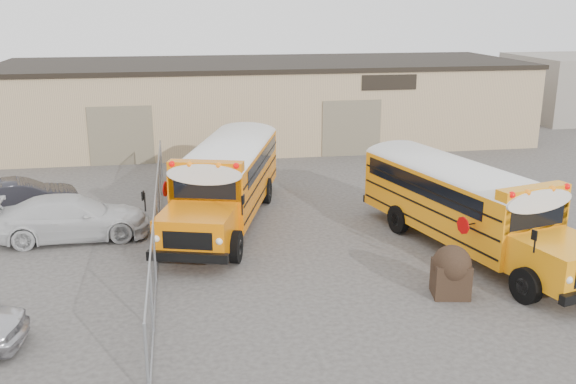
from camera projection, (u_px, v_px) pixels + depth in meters
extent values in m
plane|color=#3D3A38|center=(353.00, 269.00, 19.89)|extent=(120.00, 120.00, 0.00)
cube|color=#967A5D|center=(264.00, 102.00, 38.16)|extent=(30.00, 10.00, 4.50)
cube|color=black|center=(264.00, 63.00, 37.51)|extent=(30.20, 10.20, 0.25)
cube|color=black|center=(389.00, 82.00, 33.93)|extent=(3.00, 0.08, 0.80)
cube|color=#7C7358|center=(121.00, 136.00, 32.31)|extent=(3.20, 0.08, 3.00)
cube|color=#7C7358|center=(351.00, 128.00, 34.28)|extent=(3.20, 0.08, 3.00)
cylinder|color=gray|center=(147.00, 363.00, 12.98)|extent=(0.07, 0.07, 1.80)
cylinder|color=gray|center=(151.00, 299.00, 15.81)|extent=(0.07, 0.07, 1.80)
cylinder|color=gray|center=(155.00, 254.00, 18.65)|extent=(0.07, 0.07, 1.80)
cylinder|color=gray|center=(157.00, 221.00, 21.48)|extent=(0.07, 0.07, 1.80)
cylinder|color=gray|center=(159.00, 196.00, 24.32)|extent=(0.07, 0.07, 1.80)
cylinder|color=gray|center=(160.00, 176.00, 27.15)|extent=(0.07, 0.07, 1.80)
cylinder|color=gray|center=(161.00, 159.00, 29.99)|extent=(0.07, 0.07, 1.80)
cylinder|color=gray|center=(155.00, 196.00, 21.23)|extent=(0.05, 18.00, 0.05)
cylinder|color=gray|center=(158.00, 245.00, 21.72)|extent=(0.05, 18.00, 0.05)
cube|color=gray|center=(157.00, 221.00, 21.48)|extent=(0.02, 18.00, 1.70)
cube|color=orange|center=(256.00, 142.00, 30.47)|extent=(4.65, 8.09, 2.07)
cube|color=orange|center=(236.00, 179.00, 25.88)|extent=(2.78, 2.78, 1.16)
cube|color=black|center=(241.00, 148.00, 26.67)|extent=(2.00, 0.66, 0.76)
cube|color=silver|center=(256.00, 118.00, 30.14)|extent=(4.67, 8.17, 0.40)
cube|color=orange|center=(241.00, 131.00, 26.71)|extent=(2.52, 1.20, 0.36)
sphere|color=#E50705|center=(215.00, 129.00, 26.58)|extent=(0.20, 0.20, 0.20)
sphere|color=#E50705|center=(266.00, 130.00, 26.33)|extent=(0.20, 0.20, 0.20)
sphere|color=orange|center=(229.00, 129.00, 26.51)|extent=(0.20, 0.20, 0.20)
sphere|color=orange|center=(252.00, 130.00, 26.40)|extent=(0.20, 0.20, 0.20)
cube|color=black|center=(230.00, 198.00, 24.87)|extent=(2.44, 0.93, 0.28)
cube|color=black|center=(269.00, 144.00, 34.45)|extent=(2.43, 0.91, 0.28)
cube|color=black|center=(256.00, 144.00, 30.50)|extent=(4.64, 7.96, 0.06)
cube|color=black|center=(257.00, 129.00, 30.60)|extent=(4.33, 6.94, 0.63)
cylinder|color=black|center=(208.00, 191.00, 26.29)|extent=(0.58, 1.09, 1.05)
cylinder|color=black|center=(266.00, 193.00, 26.01)|extent=(0.58, 1.09, 1.05)
cylinder|color=black|center=(238.00, 156.00, 32.37)|extent=(0.58, 1.09, 1.05)
cylinder|color=black|center=(285.00, 157.00, 32.09)|extent=(0.58, 1.09, 1.05)
cylinder|color=#BF0505|center=(207.00, 151.00, 28.13)|extent=(0.19, 0.55, 0.57)
cube|color=orange|center=(364.00, 162.00, 26.89)|extent=(4.23, 7.82, 2.01)
cube|color=orange|center=(433.00, 203.00, 22.82)|extent=(2.63, 2.63, 1.13)
cube|color=black|center=(417.00, 169.00, 23.49)|extent=(1.96, 0.56, 0.74)
cube|color=silver|center=(365.00, 135.00, 26.57)|extent=(4.25, 7.90, 0.39)
cube|color=orange|center=(414.00, 151.00, 23.52)|extent=(2.45, 1.07, 0.35)
sphere|color=#E50705|center=(394.00, 152.00, 22.88)|extent=(0.20, 0.20, 0.20)
sphere|color=#E50705|center=(441.00, 147.00, 23.69)|extent=(0.20, 0.20, 0.20)
sphere|color=orange|center=(407.00, 151.00, 23.10)|extent=(0.20, 0.20, 0.20)
sphere|color=orange|center=(428.00, 148.00, 23.47)|extent=(0.20, 0.20, 0.20)
cube|color=black|center=(453.00, 225.00, 21.93)|extent=(2.38, 0.81, 0.27)
cube|color=black|center=(323.00, 163.00, 30.45)|extent=(2.37, 0.79, 0.27)
cube|color=black|center=(364.00, 164.00, 26.91)|extent=(4.23, 7.69, 0.06)
cube|color=black|center=(361.00, 148.00, 26.99)|extent=(3.96, 6.69, 0.61)
cylinder|color=black|center=(403.00, 222.00, 22.61)|extent=(0.52, 1.06, 1.02)
cylinder|color=black|center=(456.00, 213.00, 23.53)|extent=(0.52, 1.06, 1.02)
cylinder|color=black|center=(323.00, 180.00, 28.02)|extent=(0.52, 1.06, 1.02)
cylinder|color=black|center=(369.00, 174.00, 28.94)|extent=(0.52, 1.06, 1.02)
cylinder|color=#BF0505|center=(361.00, 178.00, 23.97)|extent=(0.17, 0.54, 0.55)
cube|color=black|center=(451.00, 279.00, 17.93)|extent=(1.14, 1.06, 0.99)
sphere|color=black|center=(452.00, 264.00, 17.81)|extent=(1.09, 1.09, 1.09)
imported|color=silver|center=(72.00, 218.00, 22.26)|extent=(5.33, 2.36, 1.52)
imported|color=black|center=(21.00, 197.00, 24.79)|extent=(4.50, 2.58, 1.40)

